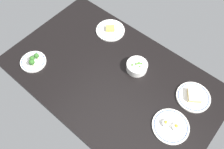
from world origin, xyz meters
TOP-DOWN VIEW (x-y plane):
  - dining_table at (0.00, 0.00)cm, footprint 145.45×89.07cm
  - plate_broccoli at (49.31, 27.30)cm, footprint 18.01×18.01cm
  - bowl_peas at (-9.18, -15.53)cm, footprint 14.67×14.67cm
  - plate_eggs at (-49.71, 4.31)cm, footprint 22.40×22.40cm
  - plate_cheese at (27.59, -30.53)cm, footprint 22.14×22.14cm
  - plate_sandwich at (-50.32, -21.47)cm, footprint 21.88×21.88cm

SIDE VIEW (x-z plane):
  - dining_table at x=0.00cm, z-range 0.00..4.00cm
  - plate_cheese at x=27.59cm, z-range 2.92..6.93cm
  - plate_eggs at x=-49.71cm, z-range 2.65..7.40cm
  - plate_sandwich at x=-50.32cm, z-range 3.02..7.57cm
  - plate_broccoli at x=49.31cm, z-range 2.00..9.77cm
  - bowl_peas at x=-9.18cm, z-range 3.63..10.64cm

